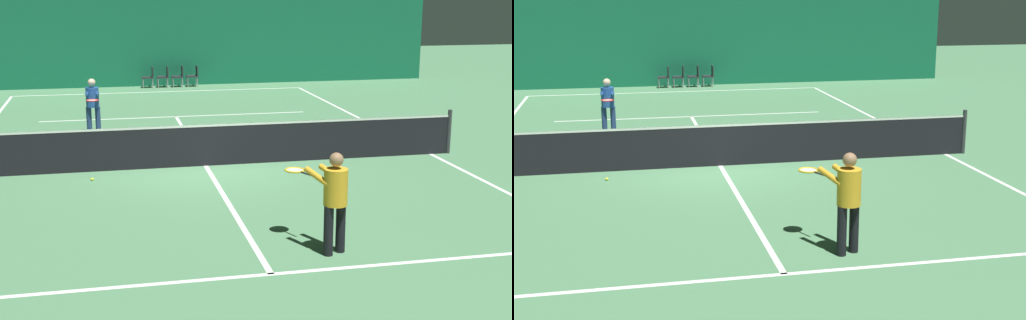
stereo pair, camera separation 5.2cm
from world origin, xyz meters
TOP-DOWN VIEW (x-y plane):
  - ground_plane at (0.00, 0.00)m, footprint 60.00×60.00m
  - backdrop_curtain at (0.00, 13.71)m, footprint 23.00×0.12m
  - court_line_baseline_far at (0.00, 11.90)m, footprint 11.00×0.10m
  - court_line_service_far at (0.00, 6.40)m, footprint 8.25×0.10m
  - court_line_service_near at (0.00, -6.40)m, footprint 8.25×0.10m
  - court_line_sideline_right at (5.50, 0.00)m, footprint 0.10×23.80m
  - court_line_centre at (0.00, 0.00)m, footprint 0.10×12.80m
  - tennis_net at (0.00, 0.00)m, footprint 12.00×0.10m
  - player_near at (1.10, -5.77)m, footprint 0.85×1.34m
  - player_far at (-2.48, 4.20)m, footprint 0.38×1.29m
  - courtside_chair_0 at (-0.34, 13.16)m, footprint 0.44×0.44m
  - courtside_chair_1 at (0.25, 13.16)m, footprint 0.44×0.44m
  - courtside_chair_2 at (0.85, 13.16)m, footprint 0.44×0.44m
  - courtside_chair_3 at (1.44, 13.16)m, footprint 0.44×0.44m
  - tennis_ball at (-2.51, -0.76)m, footprint 0.07×0.07m

SIDE VIEW (x-z plane):
  - ground_plane at x=0.00m, z-range 0.00..0.00m
  - court_line_baseline_far at x=0.00m, z-range 0.00..0.00m
  - court_line_service_far at x=0.00m, z-range 0.00..0.00m
  - court_line_service_near at x=0.00m, z-range 0.00..0.00m
  - court_line_sideline_right at x=5.50m, z-range 0.00..0.00m
  - court_line_centre at x=0.00m, z-range 0.00..0.00m
  - tennis_ball at x=-2.51m, z-range 0.00..0.07m
  - courtside_chair_0 at x=-0.34m, z-range 0.07..0.91m
  - courtside_chair_1 at x=0.25m, z-range 0.07..0.91m
  - courtside_chair_2 at x=0.85m, z-range 0.07..0.91m
  - courtside_chair_3 at x=1.44m, z-range 0.07..0.91m
  - tennis_net at x=0.00m, z-range -0.02..1.05m
  - player_far at x=-2.48m, z-range 0.13..1.65m
  - player_near at x=1.10m, z-range 0.13..1.71m
  - backdrop_curtain at x=0.00m, z-range 0.00..4.64m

